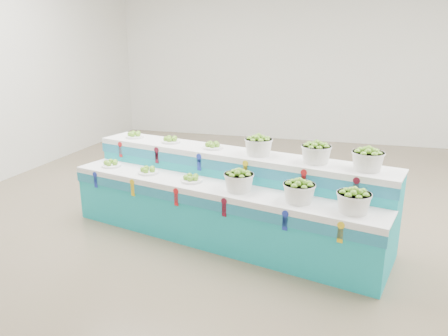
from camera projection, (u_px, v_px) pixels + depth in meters
The scene contains 15 objects.
ground at pixel (287, 219), 5.81m from camera, with size 10.00×10.00×0.00m, color #716249.
back_wall at pixel (322, 56), 9.84m from camera, with size 10.00×10.00×0.00m, color silver.
display_stand at pixel (224, 196), 5.18m from camera, with size 3.97×1.02×1.02m, color #19ACB8, non-canonical shape.
plate_lower_left at pixel (111, 163), 5.67m from camera, with size 0.26×0.26×0.10m, color white.
plate_lower_mid at pixel (148, 170), 5.36m from camera, with size 0.26×0.26×0.10m, color white.
plate_lower_right at pixel (191, 178), 5.05m from camera, with size 0.26×0.26×0.10m, color white.
basket_lower_left at pixel (239, 180), 4.72m from camera, with size 0.33×0.33×0.24m, color silver, non-canonical shape.
basket_lower_mid at pixel (299, 191), 4.38m from camera, with size 0.33×0.33×0.24m, color silver, non-canonical shape.
basket_lower_right at pixel (354, 200), 4.12m from camera, with size 0.33×0.33×0.24m, color silver, non-canonical shape.
plate_upper_left at pixel (135, 134), 5.99m from camera, with size 0.26×0.26×0.10m, color white.
plate_upper_mid at pixel (171, 139), 5.69m from camera, with size 0.26×0.26×0.10m, color white.
plate_upper_right at pixel (213, 145), 5.37m from camera, with size 0.26×0.26×0.10m, color white.
basket_upper_left at pixel (259, 145), 5.04m from camera, with size 0.33×0.33×0.24m, color silver, non-canonical shape.
basket_upper_mid at pixel (316, 152), 4.71m from camera, with size 0.33×0.33×0.24m, color silver, non-canonical shape.
basket_upper_right at pixel (368, 159), 4.44m from camera, with size 0.33×0.33×0.24m, color silver, non-canonical shape.
Camera 1 is at (0.68, -5.40, 2.31)m, focal length 34.13 mm.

